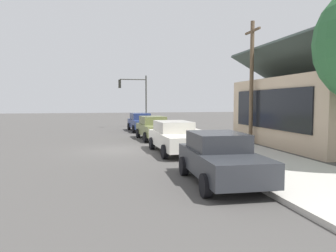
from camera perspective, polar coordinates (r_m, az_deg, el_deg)
The scene contains 10 objects.
ground_plane at distance 17.49m, azimuth -8.77°, elevation -4.25°, with size 120.00×120.00×0.00m, color #4C4947.
sidewalk_curb at distance 18.66m, azimuth 8.68°, elevation -3.46°, with size 60.00×4.20×0.16m, color beige.
car_navy at distance 28.39m, azimuth -4.89°, elevation 0.72°, with size 4.51×2.16×1.59m.
car_olive at distance 22.07m, azimuth -2.56°, elevation -0.30°, with size 4.44×2.18×1.59m.
car_ivory at distance 16.27m, azimuth 1.28°, elevation -1.94°, with size 4.94×2.21×1.59m.
car_charcoal at distance 10.37m, azimuth 9.37°, elevation -5.61°, with size 4.41×2.20×1.59m.
storefront_building at distance 21.13m, azimuth 25.78°, elevation 2.65°, with size 10.39×7.26×5.96m.
traffic_light_main at distance 31.84m, azimuth -5.84°, elevation 5.93°, with size 0.37×2.79×5.20m.
utility_pole_wooden at distance 20.47m, azimuth 14.71°, elevation 7.93°, with size 1.80×0.24×7.50m.
fire_hydrant_red at distance 24.63m, azimuth 0.05°, elevation -0.55°, with size 0.22×0.22×0.71m.
Camera 1 is at (17.27, -1.02, 2.59)m, focal length 34.08 mm.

